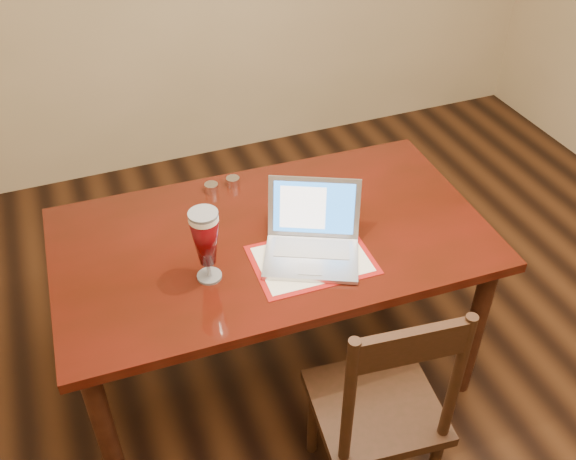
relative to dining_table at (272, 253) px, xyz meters
name	(u,v)px	position (x,y,z in m)	size (l,w,h in m)	color
ground	(405,420)	(0.44, -0.49, -0.73)	(5.00, 5.00, 0.00)	black
room_shell	(478,43)	(0.44, -0.49, 1.03)	(4.51, 5.01, 2.71)	tan
dining_table	(272,253)	(0.00, 0.00, 0.00)	(1.78, 1.04, 1.12)	#440E09
dining_chair	(380,409)	(0.16, -0.71, -0.23)	(0.50, 0.48, 1.08)	black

